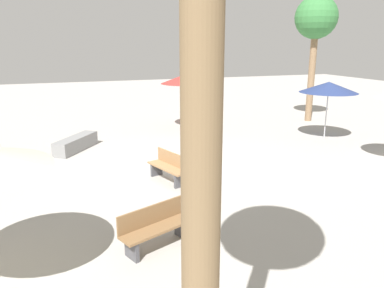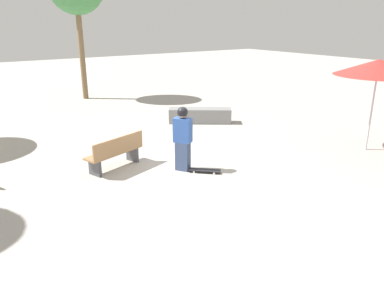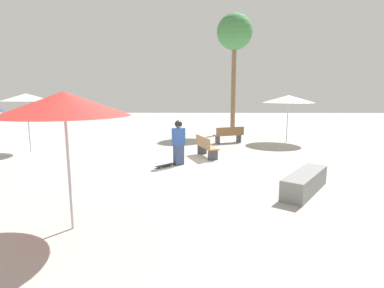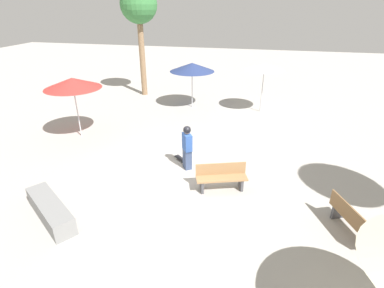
% 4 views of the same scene
% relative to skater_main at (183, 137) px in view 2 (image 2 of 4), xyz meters
% --- Properties ---
extents(ground_plane, '(60.00, 60.00, 0.00)m').
position_rel_skater_main_xyz_m(ground_plane, '(0.35, -0.08, -0.87)').
color(ground_plane, '#ADA8A0').
extents(skater_main, '(0.49, 0.44, 1.62)m').
position_rel_skater_main_xyz_m(skater_main, '(0.00, 0.00, 0.00)').
color(skater_main, '#38476B').
rests_on(skater_main, ground_plane).
extents(skateboard, '(0.70, 0.72, 0.07)m').
position_rel_skater_main_xyz_m(skateboard, '(-0.46, -0.34, -0.82)').
color(skateboard, black).
rests_on(skateboard, ground_plane).
extents(concrete_ledge, '(1.77, 2.17, 0.53)m').
position_rel_skater_main_xyz_m(concrete_ledge, '(3.49, -3.01, -0.61)').
color(concrete_ledge, gray).
rests_on(concrete_ledge, ground_plane).
extents(bench_near, '(0.93, 1.66, 0.85)m').
position_rel_skater_main_xyz_m(bench_near, '(1.03, 1.35, -0.45)').
color(bench_near, '#47474C').
rests_on(bench_near, ground_plane).
extents(shade_umbrella_red, '(2.33, 2.33, 2.59)m').
position_rel_skater_main_xyz_m(shade_umbrella_red, '(-1.71, -5.26, 1.50)').
color(shade_umbrella_red, '#B7B7BC').
rests_on(shade_umbrella_red, ground_plane).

